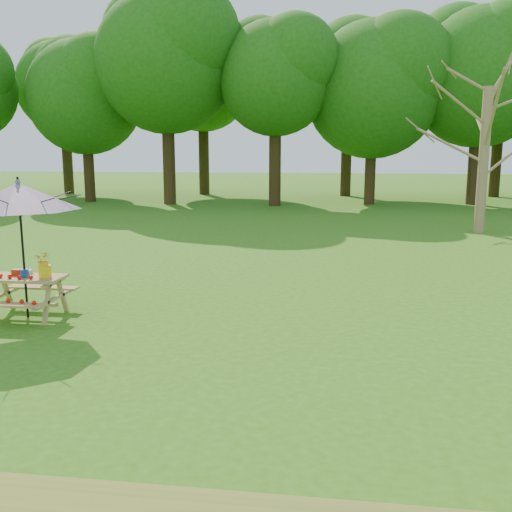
# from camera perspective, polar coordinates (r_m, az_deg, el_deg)

# --- Properties ---
(ground) EXTENTS (120.00, 120.00, 0.00)m
(ground) POSITION_cam_1_polar(r_m,az_deg,el_deg) (7.66, -20.92, -10.49)
(ground) COLOR #376413
(ground) RESTS_ON ground
(treeline) EXTENTS (60.00, 12.00, 16.00)m
(treeline) POSITION_cam_1_polar(r_m,az_deg,el_deg) (28.95, 0.64, 21.23)
(treeline) COLOR #1D5A0F
(treeline) RESTS_ON ground
(bare_tree) EXTENTS (6.01, 6.01, 10.65)m
(bare_tree) POSITION_cam_1_polar(r_m,az_deg,el_deg) (20.07, 22.67, 20.76)
(bare_tree) COLOR #947150
(bare_tree) RESTS_ON ground
(picnic_table) EXTENTS (1.20, 1.32, 0.67)m
(picnic_table) POSITION_cam_1_polar(r_m,az_deg,el_deg) (9.88, -21.97, -3.87)
(picnic_table) COLOR #A38649
(picnic_table) RESTS_ON ground
(patio_umbrella) EXTENTS (2.34, 2.34, 2.25)m
(patio_umbrella) POSITION_cam_1_polar(r_m,az_deg,el_deg) (9.63, -22.63, 5.53)
(patio_umbrella) COLOR black
(patio_umbrella) RESTS_ON ground
(produce_bins) EXTENTS (0.33, 0.36, 0.13)m
(produce_bins) POSITION_cam_1_polar(r_m,az_deg,el_deg) (9.87, -22.29, -1.55)
(produce_bins) COLOR #AA290D
(produce_bins) RESTS_ON picnic_table
(tomatoes_row) EXTENTS (0.77, 0.13, 0.07)m
(tomatoes_row) POSITION_cam_1_polar(r_m,az_deg,el_deg) (9.72, -23.41, -1.91)
(tomatoes_row) COLOR red
(tomatoes_row) RESTS_ON picnic_table
(flower_bucket) EXTENTS (0.28, 0.25, 0.42)m
(flower_bucket) POSITION_cam_1_polar(r_m,az_deg,el_deg) (9.60, -20.40, -0.70)
(flower_bucket) COLOR yellow
(flower_bucket) RESTS_ON picnic_table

